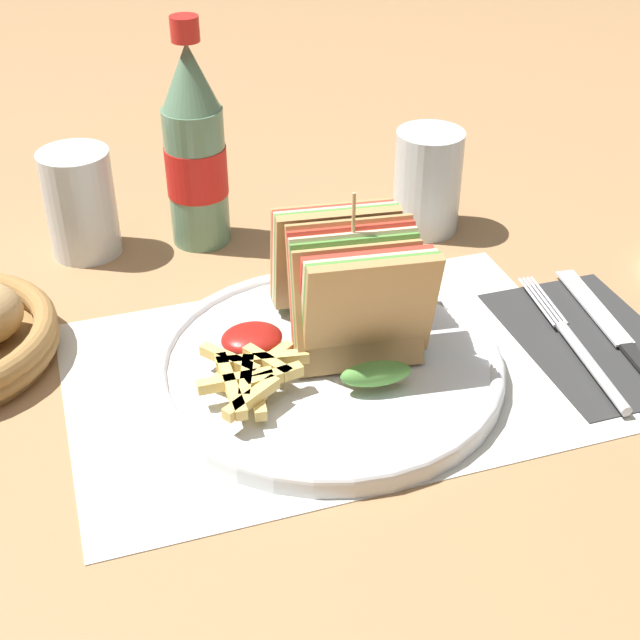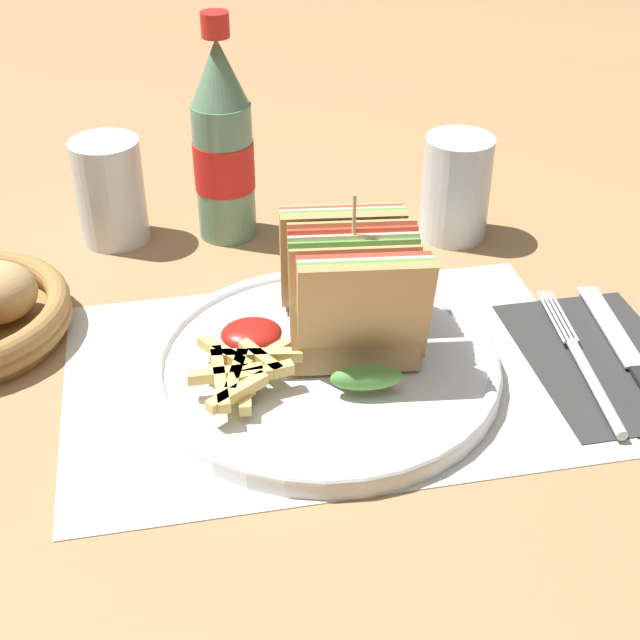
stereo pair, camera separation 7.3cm
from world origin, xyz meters
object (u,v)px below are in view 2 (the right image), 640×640
object	(u,v)px
club_sandwich	(352,289)
glass_near	(456,188)
knife	(628,354)
fork	(587,370)
coke_bottle_near	(223,146)
plate_main	(325,364)
glass_far	(111,197)

from	to	relation	value
club_sandwich	glass_near	distance (m)	0.24
club_sandwich	knife	bearing A→B (deg)	-12.28
fork	coke_bottle_near	world-z (taller)	coke_bottle_near
plate_main	coke_bottle_near	size ratio (longest dim) A/B	1.26
plate_main	glass_near	xyz separation A→B (m)	(0.18, 0.21, 0.04)
coke_bottle_near	plate_main	bearing A→B (deg)	-78.59
glass_near	club_sandwich	bearing A→B (deg)	-128.53
club_sandwich	glass_near	bearing A→B (deg)	51.47
plate_main	fork	size ratio (longest dim) A/B	1.43
plate_main	club_sandwich	size ratio (longest dim) A/B	1.68
club_sandwich	knife	world-z (taller)	club_sandwich
coke_bottle_near	club_sandwich	bearing A→B (deg)	-71.87
plate_main	club_sandwich	xyz separation A→B (m)	(0.03, 0.02, 0.06)
glass_far	coke_bottle_near	bearing A→B (deg)	-5.54
knife	coke_bottle_near	bearing A→B (deg)	143.13
plate_main	fork	world-z (taller)	plate_main
glass_near	plate_main	bearing A→B (deg)	-130.34
club_sandwich	fork	xyz separation A→B (m)	(0.18, -0.07, -0.06)
fork	coke_bottle_near	size ratio (longest dim) A/B	0.88
plate_main	glass_near	world-z (taller)	glass_near
knife	plate_main	bearing A→B (deg)	179.49
glass_near	fork	bearing A→B (deg)	-83.09
glass_near	coke_bottle_near	bearing A→B (deg)	168.12
plate_main	fork	bearing A→B (deg)	-12.84
coke_bottle_near	glass_far	xyz separation A→B (m)	(-0.12, 0.01, -0.05)
plate_main	glass_near	distance (m)	0.28
knife	coke_bottle_near	distance (m)	0.43
club_sandwich	glass_near	size ratio (longest dim) A/B	1.58
club_sandwich	coke_bottle_near	distance (m)	0.25
plate_main	club_sandwich	distance (m)	0.07
knife	coke_bottle_near	xyz separation A→B (m)	(-0.31, 0.29, 0.09)
club_sandwich	coke_bottle_near	size ratio (longest dim) A/B	0.75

